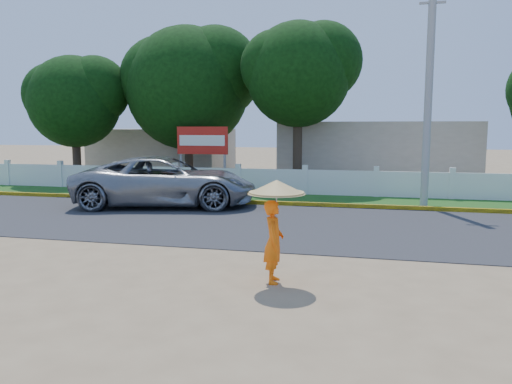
% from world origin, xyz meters
% --- Properties ---
extents(ground, '(120.00, 120.00, 0.00)m').
position_xyz_m(ground, '(0.00, 0.00, 0.00)').
color(ground, '#9E8460').
rests_on(ground, ground).
extents(road, '(60.00, 7.00, 0.02)m').
position_xyz_m(road, '(0.00, 4.50, 0.01)').
color(road, '#38383A').
rests_on(road, ground).
extents(grass_verge, '(60.00, 3.50, 0.03)m').
position_xyz_m(grass_verge, '(0.00, 9.75, 0.01)').
color(grass_verge, '#2D601E').
rests_on(grass_verge, ground).
extents(curb, '(40.00, 0.18, 0.16)m').
position_xyz_m(curb, '(0.00, 8.05, 0.08)').
color(curb, yellow).
rests_on(curb, ground).
extents(fence, '(40.00, 0.10, 1.10)m').
position_xyz_m(fence, '(0.00, 11.20, 0.55)').
color(fence, silver).
rests_on(fence, ground).
extents(building_near, '(10.00, 6.00, 3.20)m').
position_xyz_m(building_near, '(3.00, 18.00, 1.60)').
color(building_near, '#B7AD99').
rests_on(building_near, ground).
extents(building_far, '(8.00, 5.00, 2.80)m').
position_xyz_m(building_far, '(-10.00, 19.00, 1.40)').
color(building_far, '#B7AD99').
rests_on(building_far, ground).
extents(utility_pole, '(0.28, 0.28, 8.09)m').
position_xyz_m(utility_pole, '(4.74, 9.04, 4.04)').
color(utility_pole, '#9A9B98').
rests_on(utility_pole, ground).
extents(vehicle, '(7.19, 4.52, 1.85)m').
position_xyz_m(vehicle, '(-4.62, 6.97, 0.93)').
color(vehicle, gray).
rests_on(vehicle, ground).
extents(monk_with_parasol, '(1.08, 1.08, 1.96)m').
position_xyz_m(monk_with_parasol, '(1.12, -1.16, 1.28)').
color(monk_with_parasol, '#FF660D').
rests_on(monk_with_parasol, ground).
extents(billboard, '(2.50, 0.13, 2.95)m').
position_xyz_m(billboard, '(-5.06, 12.30, 2.14)').
color(billboard, gray).
rests_on(billboard, ground).
extents(tree_row, '(32.20, 7.27, 8.61)m').
position_xyz_m(tree_row, '(1.06, 14.32, 5.00)').
color(tree_row, '#473828').
rests_on(tree_row, ground).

